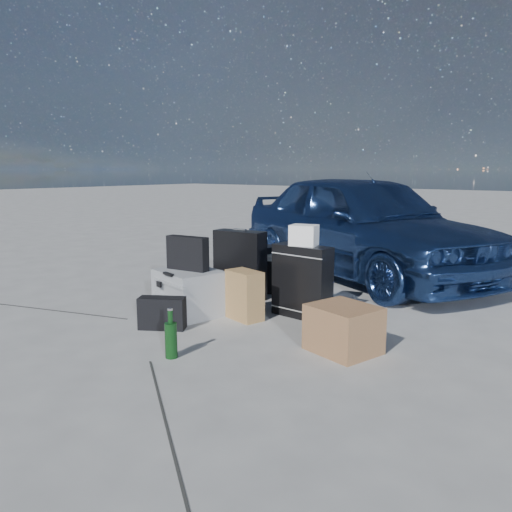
{
  "coord_description": "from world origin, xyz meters",
  "views": [
    {
      "loc": [
        2.76,
        -2.8,
        1.27
      ],
      "look_at": [
        -0.1,
        0.85,
        0.47
      ],
      "focal_mm": 35.0,
      "sensor_mm": 36.0,
      "label": 1
    }
  ],
  "objects_px": {
    "car": "(362,224)",
    "cardboard_box": "(343,329)",
    "pelican_case": "(189,292)",
    "green_bottle": "(171,334)",
    "briefcase": "(204,284)",
    "suitcase_right": "(302,281)",
    "suitcase_left": "(240,265)",
    "duffel_bag": "(262,274)"
  },
  "relations": [
    {
      "from": "briefcase",
      "to": "suitcase_right",
      "type": "distance_m",
      "value": 1.09
    },
    {
      "from": "pelican_case",
      "to": "suitcase_right",
      "type": "bearing_deg",
      "value": 46.23
    },
    {
      "from": "car",
      "to": "suitcase_left",
      "type": "xyz_separation_m",
      "value": [
        -0.46,
        -1.72,
        -0.28
      ]
    },
    {
      "from": "pelican_case",
      "to": "briefcase",
      "type": "distance_m",
      "value": 0.5
    },
    {
      "from": "pelican_case",
      "to": "car",
      "type": "bearing_deg",
      "value": 91.94
    },
    {
      "from": "car",
      "to": "pelican_case",
      "type": "distance_m",
      "value": 2.51
    },
    {
      "from": "pelican_case",
      "to": "green_bottle",
      "type": "height_order",
      "value": "pelican_case"
    },
    {
      "from": "duffel_bag",
      "to": "cardboard_box",
      "type": "xyz_separation_m",
      "value": [
        1.55,
        -1.08,
        -0.01
      ]
    },
    {
      "from": "car",
      "to": "green_bottle",
      "type": "distance_m",
      "value": 3.29
    },
    {
      "from": "briefcase",
      "to": "green_bottle",
      "type": "distance_m",
      "value": 1.54
    },
    {
      "from": "cardboard_box",
      "to": "briefcase",
      "type": "bearing_deg",
      "value": 166.43
    },
    {
      "from": "briefcase",
      "to": "cardboard_box",
      "type": "relative_size",
      "value": 0.91
    },
    {
      "from": "pelican_case",
      "to": "suitcase_right",
      "type": "relative_size",
      "value": 0.87
    },
    {
      "from": "pelican_case",
      "to": "suitcase_right",
      "type": "xyz_separation_m",
      "value": [
        0.83,
        0.55,
        0.12
      ]
    },
    {
      "from": "duffel_bag",
      "to": "cardboard_box",
      "type": "bearing_deg",
      "value": -59.09
    },
    {
      "from": "briefcase",
      "to": "suitcase_left",
      "type": "height_order",
      "value": "suitcase_left"
    },
    {
      "from": "car",
      "to": "briefcase",
      "type": "xyz_separation_m",
      "value": [
        -0.7,
        -1.99,
        -0.47
      ]
    },
    {
      "from": "pelican_case",
      "to": "cardboard_box",
      "type": "xyz_separation_m",
      "value": [
        1.52,
        0.02,
        -0.03
      ]
    },
    {
      "from": "briefcase",
      "to": "green_bottle",
      "type": "xyz_separation_m",
      "value": [
        0.89,
        -1.25,
        0.01
      ]
    },
    {
      "from": "briefcase",
      "to": "green_bottle",
      "type": "relative_size",
      "value": 1.2
    },
    {
      "from": "car",
      "to": "cardboard_box",
      "type": "xyz_separation_m",
      "value": [
        1.06,
        -2.42,
        -0.46
      ]
    },
    {
      "from": "cardboard_box",
      "to": "suitcase_right",
      "type": "bearing_deg",
      "value": 142.34
    },
    {
      "from": "pelican_case",
      "to": "duffel_bag",
      "type": "distance_m",
      "value": 1.1
    },
    {
      "from": "suitcase_right",
      "to": "green_bottle",
      "type": "height_order",
      "value": "suitcase_right"
    },
    {
      "from": "pelican_case",
      "to": "duffel_bag",
      "type": "relative_size",
      "value": 0.78
    },
    {
      "from": "car",
      "to": "suitcase_left",
      "type": "distance_m",
      "value": 1.81
    },
    {
      "from": "suitcase_right",
      "to": "suitcase_left",
      "type": "bearing_deg",
      "value": 172.38
    },
    {
      "from": "pelican_case",
      "to": "duffel_bag",
      "type": "height_order",
      "value": "pelican_case"
    },
    {
      "from": "pelican_case",
      "to": "green_bottle",
      "type": "relative_size",
      "value": 1.63
    },
    {
      "from": "duffel_bag",
      "to": "pelican_case",
      "type": "bearing_deg",
      "value": -112.65
    },
    {
      "from": "duffel_bag",
      "to": "green_bottle",
      "type": "height_order",
      "value": "duffel_bag"
    },
    {
      "from": "pelican_case",
      "to": "suitcase_left",
      "type": "bearing_deg",
      "value": 102.94
    },
    {
      "from": "briefcase",
      "to": "duffel_bag",
      "type": "relative_size",
      "value": 0.57
    },
    {
      "from": "briefcase",
      "to": "duffel_bag",
      "type": "bearing_deg",
      "value": 62.51
    },
    {
      "from": "cardboard_box",
      "to": "green_bottle",
      "type": "height_order",
      "value": "green_bottle"
    },
    {
      "from": "pelican_case",
      "to": "duffel_bag",
      "type": "xyz_separation_m",
      "value": [
        -0.03,
        1.1,
        -0.02
      ]
    },
    {
      "from": "briefcase",
      "to": "cardboard_box",
      "type": "xyz_separation_m",
      "value": [
        1.76,
        -0.43,
        0.01
      ]
    },
    {
      "from": "suitcase_left",
      "to": "suitcase_right",
      "type": "relative_size",
      "value": 1.08
    },
    {
      "from": "duffel_bag",
      "to": "green_bottle",
      "type": "distance_m",
      "value": 2.03
    },
    {
      "from": "car",
      "to": "cardboard_box",
      "type": "height_order",
      "value": "car"
    },
    {
      "from": "briefcase",
      "to": "suitcase_right",
      "type": "xyz_separation_m",
      "value": [
        1.07,
        0.11,
        0.16
      ]
    },
    {
      "from": "green_bottle",
      "to": "cardboard_box",
      "type": "bearing_deg",
      "value": 43.62
    }
  ]
}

